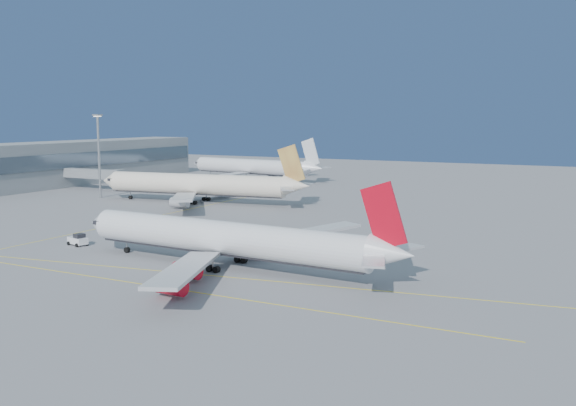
# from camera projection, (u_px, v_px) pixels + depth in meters

# --- Properties ---
(ground) EXTENTS (500.00, 500.00, 0.00)m
(ground) POSITION_uv_depth(u_px,v_px,m) (207.00, 265.00, 102.43)
(ground) COLOR slate
(ground) RESTS_ON ground
(terminal) EXTENTS (18.40, 110.00, 15.00)m
(terminal) POSITION_uv_depth(u_px,v_px,m) (76.00, 162.00, 228.71)
(terminal) COLOR gray
(terminal) RESTS_ON ground
(jet_bridge) EXTENTS (23.60, 3.60, 6.90)m
(jet_bridge) POSITION_uv_depth(u_px,v_px,m) (96.00, 174.00, 207.61)
(jet_bridge) COLOR gray
(jet_bridge) RESTS_ON ground
(taxiway_lines) EXTENTS (118.86, 140.00, 0.02)m
(taxiway_lines) POSITION_uv_depth(u_px,v_px,m) (159.00, 249.00, 114.73)
(taxiway_lines) COLOR yellow
(taxiway_lines) RESTS_ON ground
(airliner_virgin) EXTENTS (60.93, 54.67, 15.03)m
(airliner_virgin) POSITION_uv_depth(u_px,v_px,m) (229.00, 239.00, 100.12)
(airliner_virgin) COLOR white
(airliner_virgin) RESTS_ON ground
(airliner_etihad) EXTENTS (63.37, 58.07, 16.55)m
(airliner_etihad) POSITION_uv_depth(u_px,v_px,m) (201.00, 185.00, 176.41)
(airliner_etihad) COLOR silver
(airliner_etihad) RESTS_ON ground
(airliner_third) EXTENTS (60.79, 55.68, 16.31)m
(airliner_third) POSITION_uv_depth(u_px,v_px,m) (254.00, 167.00, 240.84)
(airliner_third) COLOR white
(airliner_third) RESTS_ON ground
(pushback_tug) EXTENTS (4.34, 3.18, 2.24)m
(pushback_tug) POSITION_uv_depth(u_px,v_px,m) (78.00, 240.00, 118.10)
(pushback_tug) COLOR white
(pushback_tug) RESTS_ON ground
(light_mast) EXTENTS (2.10, 2.10, 24.34)m
(light_mast) POSITION_uv_depth(u_px,v_px,m) (99.00, 149.00, 186.21)
(light_mast) COLOR gray
(light_mast) RESTS_ON ground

